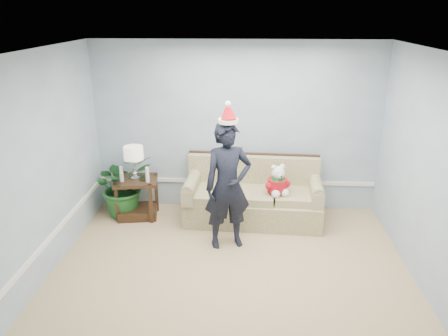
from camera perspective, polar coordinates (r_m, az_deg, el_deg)
name	(u,v)px	position (r m, az deg, el deg)	size (l,w,h in m)	color
room_shell	(229,190)	(4.53, 0.69, -2.85)	(4.54, 5.04, 2.74)	tan
wainscot_trim	(148,215)	(6.12, -9.96, -6.04)	(4.49, 4.99, 0.06)	white
sofa	(253,198)	(6.82, 3.81, -3.94)	(2.12, 1.00, 0.97)	brown
side_table	(137,202)	(7.05, -11.24, -4.36)	(0.73, 0.64, 0.63)	#3A2215
table_lamp	(134,154)	(6.77, -11.72, 1.75)	(0.30, 0.30, 0.53)	silver
candle_pair	(134,175)	(6.76, -11.62, -0.89)	(0.46, 0.06, 0.24)	silver
houseplant	(123,185)	(7.07, -13.01, -2.19)	(0.90, 0.78, 1.00)	#1B5321
man	(228,186)	(5.85, 0.51, -2.38)	(0.64, 0.42, 1.76)	black
santa_hat	(228,113)	(5.56, 0.55, 7.25)	(0.31, 0.34, 0.31)	white
teddy_bear	(277,183)	(6.52, 6.98, -2.02)	(0.37, 0.37, 0.47)	white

